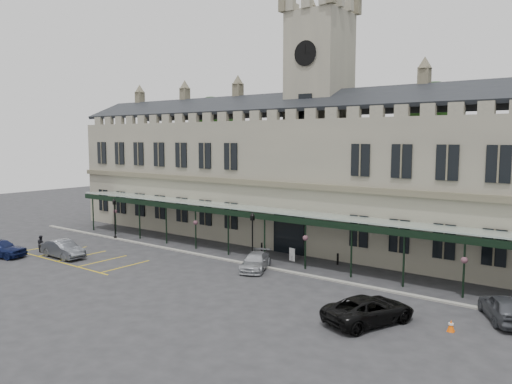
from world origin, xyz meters
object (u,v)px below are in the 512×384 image
Objects in this scene: lamp_post_left at (115,215)px; car_van at (369,310)px; station_building at (318,179)px; lamp_post_mid at (252,234)px; traffic_cone at (451,326)px; car_right_a at (504,308)px; sign_board at (292,255)px; person_b at (41,244)px; car_left_b at (63,249)px; car_taxi at (256,262)px; clock_tower at (319,109)px.

lamp_post_left reaches higher than car_van.
station_building is 11.23m from lamp_post_mid.
car_van is (-4.06, -1.48, 0.45)m from traffic_cone.
car_van is at bearing -159.91° from traffic_cone.
car_van is 1.20× the size of car_right_a.
sign_board is 17.82m from car_right_a.
car_van is 3.53× the size of person_b.
station_building reaches higher than lamp_post_left.
car_left_b is 1.01× the size of car_right_a.
car_van is at bearing 10.19° from car_right_a.
station_building is 54.55× the size of sign_board.
sign_board is 4.18m from car_taxi.
sign_board is (1.64, 3.38, -2.09)m from lamp_post_mid.
car_right_a is 2.94× the size of person_b.
station_building is 23.02m from car_right_a.
person_b reaches higher than car_left_b.
clock_tower is at bearing 30.36° from lamp_post_left.
lamp_post_left is 18.01m from lamp_post_mid.
sign_board is 0.24× the size of car_taxi.
car_right_a is (6.00, 4.87, 0.02)m from car_van.
sign_board reaches higher than traffic_cone.
station_building is at bearing -130.13° from person_b.
car_van is at bearing -51.88° from station_building.
person_b is at bearing -139.25° from sign_board.
sign_board is (-15.29, 7.91, 0.22)m from traffic_cone.
lamp_post_left is 0.94× the size of car_taxi.
station_building is 26.45m from person_b.
car_left_b is 17.24m from car_taxi.
clock_tower reaches higher than station_building.
car_van reaches higher than car_taxi.
station_building reaches higher than sign_board.
lamp_post_mid is 17.68m from traffic_cone.
lamp_post_left is 35.32m from traffic_cone.
clock_tower is 25.53m from car_right_a.
traffic_cone is 0.59× the size of sign_board.
station_building is at bearing 90.69° from lamp_post_mid.
car_right_a is at bearing 60.19° from traffic_cone.
sign_board is 14.65m from car_van.
car_taxi is (-0.77, -4.11, 0.12)m from sign_board.
clock_tower is 5.32× the size of car_left_b.
clock_tower is at bearing 138.35° from traffic_cone.
car_right_a is at bearing -2.03° from lamp_post_left.
person_b is (-19.30, -6.95, 0.13)m from car_taxi.
station_building reaches higher than person_b.
sign_board is at bearing 9.30° from lamp_post_left.
person_b is at bearing -134.97° from clock_tower.
car_van is at bearing -25.05° from lamp_post_mid.
lamp_post_mid is 0.80× the size of car_van.
sign_board is at bearing 152.64° from traffic_cone.
traffic_cone is at bearing -14.98° from lamp_post_mid.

